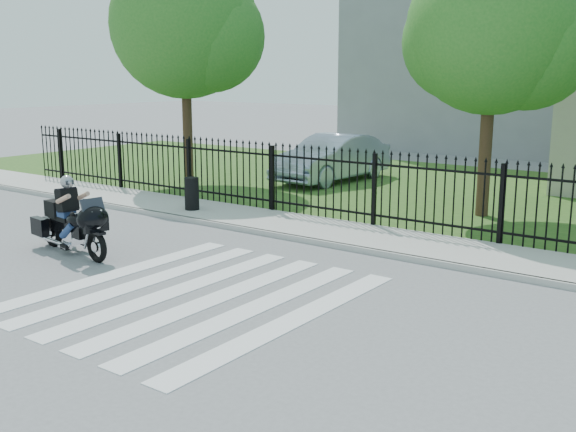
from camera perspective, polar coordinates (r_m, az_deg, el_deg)
The scene contains 12 objects.
ground at distance 11.34m, azimuth -7.90°, elevation -6.66°, with size 120.00×120.00×0.00m, color slate.
crosswalk at distance 11.34m, azimuth -7.90°, elevation -6.63°, with size 5.00×5.50×0.01m, color silver, non-canonical shape.
sidewalk at distance 15.15m, azimuth 5.37°, elevation -1.60°, with size 40.00×2.00×0.12m, color #ADAAA3.
curb at distance 14.33m, azimuth 3.30°, elevation -2.36°, with size 40.00×0.12×0.12m, color #ADAAA3.
grass_strip at distance 21.36m, azimuth 15.12°, elevation 1.85°, with size 40.00×12.00×0.02m, color #28511B.
iron_fence at distance 15.83m, azimuth 7.30°, elevation 2.05°, with size 26.00×0.04×1.80m.
tree_left at distance 22.83m, azimuth -8.77°, elevation 15.76°, with size 4.80×4.80×7.58m.
tree_mid at distance 17.75m, azimuth 16.94°, elevation 14.90°, with size 4.20×4.20×6.78m.
building_tall at distance 35.35m, azimuth 19.62°, elevation 15.17°, with size 15.00×10.00×12.00m, color gray.
motorcycle_rider at distance 14.36m, azimuth -17.91°, elevation -0.40°, with size 2.46×1.01×1.63m.
parked_car at distance 22.89m, azimuth 3.74°, elevation 4.92°, with size 1.67×4.80×1.58m, color #93A0B9.
litter_bin at distance 17.71m, azimuth -8.15°, elevation 1.89°, with size 0.38×0.38×0.84m, color black.
Camera 1 is at (7.56, -7.65, 3.59)m, focal length 42.00 mm.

